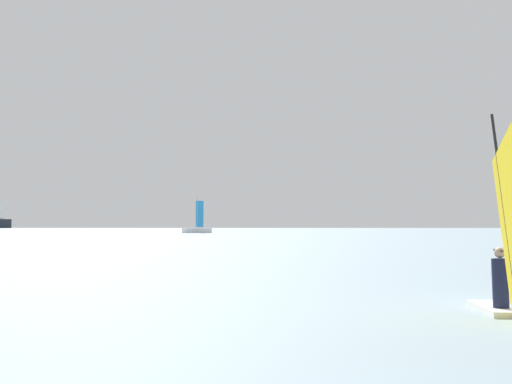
{
  "coord_description": "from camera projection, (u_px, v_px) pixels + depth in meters",
  "views": [
    {
      "loc": [
        -8.45,
        -14.35,
        1.74
      ],
      "look_at": [
        -5.74,
        7.45,
        2.82
      ],
      "focal_mm": 49.98,
      "sensor_mm": 36.0,
      "label": 1
    }
  ],
  "objects": [
    {
      "name": "small_sailboat",
      "position": [
        197.0,
        230.0,
        195.5
      ],
      "size": [
        8.3,
        5.91,
        10.01
      ],
      "rotation": [
        0.0,
        0.0,
        3.62
      ],
      "color": "white",
      "rests_on": "ground_plane"
    },
    {
      "name": "windsurfer",
      "position": [
        505.0,
        263.0,
        13.95
      ],
      "size": [
        1.16,
        4.0,
        4.3
      ],
      "rotation": [
        0.0,
        0.0,
        1.37
      ],
      "color": "white",
      "rests_on": "ground_plane"
    },
    {
      "name": "distant_headland",
      "position": [
        33.0,
        221.0,
        1394.33
      ],
      "size": [
        1167.4,
        480.59,
        27.08
      ],
      "primitive_type": "cube",
      "rotation": [
        0.0,
        0.0,
        -0.18
      ],
      "color": "#756B56",
      "rests_on": "ground_plane"
    }
  ]
}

